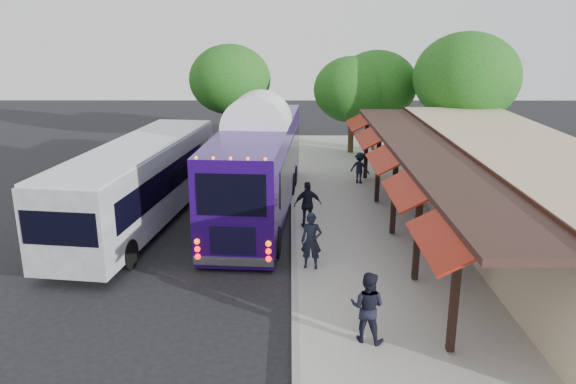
% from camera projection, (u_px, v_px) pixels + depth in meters
% --- Properties ---
extents(ground, '(90.00, 90.00, 0.00)m').
position_uv_depth(ground, '(293.00, 285.00, 17.50)').
color(ground, black).
rests_on(ground, ground).
extents(sidewalk, '(10.00, 40.00, 0.15)m').
position_uv_depth(sidewalk, '(424.00, 237.00, 21.29)').
color(sidewalk, '#9E9B93').
rests_on(sidewalk, ground).
extents(curb, '(0.20, 40.00, 0.16)m').
position_uv_depth(curb, '(294.00, 237.00, 21.31)').
color(curb, gray).
rests_on(curb, ground).
extents(station_shelter, '(8.15, 20.00, 3.60)m').
position_uv_depth(station_shelter, '(518.00, 192.00, 20.78)').
color(station_shelter, '#C5B089').
rests_on(station_shelter, ground).
extents(coach_bus, '(3.65, 12.90, 4.08)m').
position_uv_depth(coach_bus, '(258.00, 163.00, 23.71)').
color(coach_bus, '#260860').
rests_on(coach_bus, ground).
extents(city_bus, '(4.29, 12.52, 3.30)m').
position_uv_depth(city_bus, '(140.00, 181.00, 22.41)').
color(city_bus, gray).
rests_on(city_bus, ground).
extents(ped_a, '(0.74, 0.54, 1.87)m').
position_uv_depth(ped_a, '(311.00, 241.00, 18.14)').
color(ped_a, black).
rests_on(ped_a, sidewalk).
extents(ped_b, '(1.09, 0.98, 1.85)m').
position_uv_depth(ped_b, '(367.00, 307.00, 13.92)').
color(ped_b, black).
rests_on(ped_b, sidewalk).
extents(ped_c, '(1.13, 0.60, 1.85)m').
position_uv_depth(ped_c, '(308.00, 205.00, 21.87)').
color(ped_c, black).
rests_on(ped_c, sidewalk).
extents(ped_d, '(1.17, 1.00, 1.57)m').
position_uv_depth(ped_d, '(360.00, 168.00, 28.07)').
color(ped_d, black).
rests_on(ped_d, sidewalk).
extents(sign_board, '(0.22, 0.48, 1.11)m').
position_uv_depth(sign_board, '(455.00, 262.00, 17.01)').
color(sign_board, black).
rests_on(sign_board, sidewalk).
extents(tree_left, '(4.72, 4.72, 6.04)m').
position_uv_depth(tree_left, '(352.00, 90.00, 34.10)').
color(tree_left, '#382314').
rests_on(tree_left, ground).
extents(tree_mid, '(4.97, 4.97, 6.37)m').
position_uv_depth(tree_mid, '(377.00, 85.00, 34.69)').
color(tree_mid, '#382314').
rests_on(tree_mid, ground).
extents(tree_right, '(5.86, 5.86, 7.51)m').
position_uv_depth(tree_right, '(466.00, 78.00, 31.02)').
color(tree_right, '#382314').
rests_on(tree_right, ground).
extents(tree_far, '(5.22, 5.22, 6.68)m').
position_uv_depth(tree_far, '(230.00, 80.00, 35.87)').
color(tree_far, '#382314').
rests_on(tree_far, ground).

